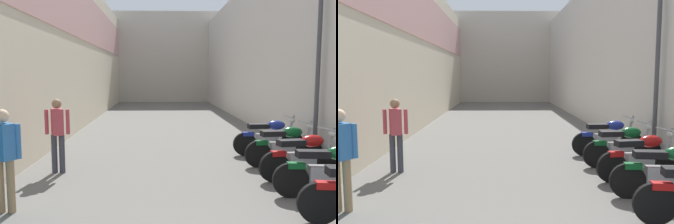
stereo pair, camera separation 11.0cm
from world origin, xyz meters
The scene contains 11 objects.
ground_plane centered at (0.00, 10.53, 0.00)m, with size 41.06×41.06×0.00m, color #66635E.
building_left centered at (-3.56, 12.48, 3.09)m, with size 0.45×25.06×6.12m.
building_right centered at (3.56, 12.52, 2.99)m, with size 0.45×25.06×5.98m.
building_far_end centered at (0.00, 26.06, 3.37)m, with size 9.73×2.00×6.74m, color beige.
motorcycle_fourth centered at (2.42, 4.34, 0.50)m, with size 1.85×0.58×1.04m.
motorcycle_fifth centered at (2.42, 5.37, 0.50)m, with size 1.84×0.58×1.04m.
motorcycle_sixth centered at (2.42, 6.43, 0.50)m, with size 1.85×0.58×1.04m.
motorcycle_seventh centered at (2.42, 7.53, 0.50)m, with size 1.85×0.58×1.04m.
pedestrian_mid_alley centered at (-2.74, 3.90, 0.92)m, with size 0.52×0.36×1.57m.
pedestrian_further_down centered at (-2.55, 6.04, 0.92)m, with size 0.52×0.39×1.57m.
street_lamp centered at (3.13, 6.65, 2.95)m, with size 0.79×0.18×5.09m.
Camera 1 is at (-0.44, -1.25, 2.08)m, focal length 37.33 mm.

